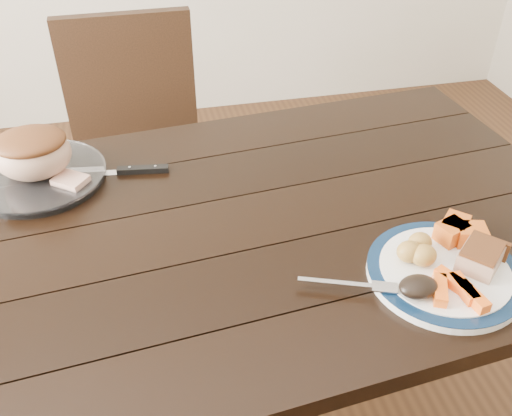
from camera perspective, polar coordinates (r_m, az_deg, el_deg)
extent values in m
cube|color=black|center=(1.20, -3.95, -2.61)|extent=(1.68, 1.05, 0.04)
cube|color=black|center=(1.94, 14.53, -0.21)|extent=(0.07, 0.07, 0.71)
cube|color=black|center=(1.88, -11.16, 2.61)|extent=(0.43, 0.43, 0.04)
cube|color=black|center=(1.94, -12.51, 12.00)|extent=(0.42, 0.05, 0.46)
cube|color=black|center=(2.17, -6.09, 0.76)|extent=(0.04, 0.04, 0.43)
cube|color=black|center=(1.89, -4.47, -5.52)|extent=(0.04, 0.04, 0.43)
cube|color=black|center=(2.17, -15.51, -0.57)|extent=(0.04, 0.04, 0.43)
cube|color=black|center=(1.89, -15.33, -7.06)|extent=(0.04, 0.04, 0.43)
cylinder|color=white|center=(1.12, 18.28, -6.21)|extent=(0.29, 0.29, 0.02)
torus|color=#0B1F39|center=(1.12, 18.36, -5.89)|extent=(0.29, 0.29, 0.02)
cylinder|color=white|center=(1.41, -20.83, 2.84)|extent=(0.30, 0.30, 0.02)
cube|color=tan|center=(1.13, 21.52, -4.64)|extent=(0.11, 0.11, 0.04)
ellipsoid|color=gold|center=(1.10, 16.42, -4.57)|extent=(0.05, 0.04, 0.04)
ellipsoid|color=gold|center=(1.13, 16.08, -3.32)|extent=(0.05, 0.04, 0.04)
ellipsoid|color=gold|center=(1.10, 15.08, -4.23)|extent=(0.05, 0.04, 0.04)
cube|color=#FF6215|center=(1.06, 20.85, -8.27)|extent=(0.03, 0.07, 0.02)
cube|color=#FF6215|center=(1.05, 17.93, -7.82)|extent=(0.05, 0.07, 0.02)
cube|color=#FF6215|center=(1.07, 20.06, -7.56)|extent=(0.03, 0.07, 0.02)
cube|color=#FF6215|center=(1.08, 19.04, -6.92)|extent=(0.05, 0.07, 0.02)
cube|color=orange|center=(1.17, 18.97, -2.28)|extent=(0.07, 0.06, 0.04)
cube|color=orange|center=(1.18, 20.67, -2.52)|extent=(0.06, 0.06, 0.04)
cube|color=orange|center=(1.19, 19.27, -1.78)|extent=(0.07, 0.07, 0.04)
ellipsoid|color=black|center=(1.04, 15.93, -7.58)|extent=(0.07, 0.05, 0.03)
cube|color=silver|center=(1.04, 8.07, -7.49)|extent=(0.13, 0.06, 0.00)
cube|color=silver|center=(1.05, 12.76, -7.79)|extent=(0.05, 0.04, 0.00)
ellipsoid|color=tan|center=(1.37, -21.40, 5.01)|extent=(0.17, 0.15, 0.11)
cube|color=tan|center=(1.34, -18.03, 2.59)|extent=(0.09, 0.09, 0.02)
cube|color=silver|center=(1.40, -17.71, 3.21)|extent=(0.20, 0.05, 0.00)
cube|color=black|center=(1.37, -11.25, 3.79)|extent=(0.12, 0.04, 0.01)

